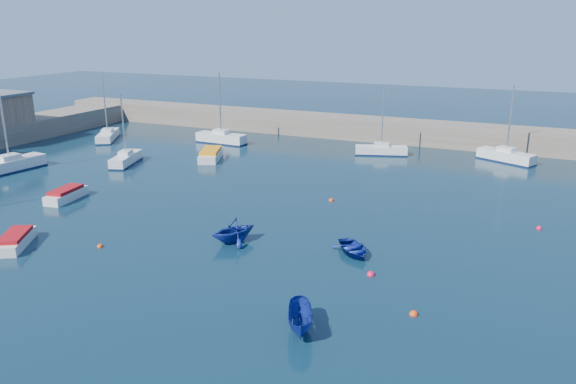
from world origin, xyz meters
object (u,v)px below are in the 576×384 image
at_px(sailboat_3, 126,159).
at_px(sailboat_4, 108,136).
at_px(motorboat_1, 66,194).
at_px(dinghy_center, 353,249).
at_px(motorboat_2, 211,154).
at_px(sailboat_5, 221,138).
at_px(sailboat_7, 506,156).
at_px(sailboat_2, 10,165).
at_px(dinghy_right, 301,320).
at_px(sailboat_6, 381,150).
at_px(dinghy_left, 233,230).
at_px(motorboat_0, 15,240).

xyz_separation_m(sailboat_3, sailboat_4, (-10.30, 9.04, -0.01)).
bearing_deg(sailboat_3, sailboat_4, 121.21).
xyz_separation_m(motorboat_1, dinghy_center, (25.30, -1.16, -0.14)).
bearing_deg(sailboat_3, motorboat_2, 21.40).
height_order(sailboat_5, motorboat_1, sailboat_5).
bearing_deg(sailboat_7, motorboat_1, 158.49).
xyz_separation_m(sailboat_2, dinghy_center, (37.41, -5.98, -0.33)).
relative_size(sailboat_7, dinghy_center, 2.50).
height_order(sailboat_5, dinghy_right, sailboat_5).
relative_size(sailboat_6, motorboat_2, 1.32).
distance_m(motorboat_1, dinghy_left, 17.55).
distance_m(sailboat_5, sailboat_7, 32.64).
relative_size(sailboat_2, sailboat_4, 1.11).
distance_m(sailboat_4, motorboat_2, 17.52).
bearing_deg(dinghy_right, motorboat_0, 150.29).
xyz_separation_m(sailboat_3, sailboat_6, (23.13, 15.01, -0.03)).
bearing_deg(dinghy_center, sailboat_7, 36.95).
xyz_separation_m(sailboat_5, sailboat_7, (32.39, 4.05, -0.04)).
height_order(sailboat_3, sailboat_4, sailboat_4).
xyz_separation_m(sailboat_5, dinghy_center, (25.14, -26.15, -0.33)).
bearing_deg(dinghy_center, motorboat_0, 161.24).
bearing_deg(sailboat_6, sailboat_2, 107.03).
xyz_separation_m(sailboat_5, dinghy_left, (17.20, -27.57, 0.18)).
bearing_deg(dinghy_left, sailboat_2, -164.95).
bearing_deg(sailboat_6, dinghy_right, 171.62).
distance_m(motorboat_1, dinghy_center, 25.32).
xyz_separation_m(sailboat_6, motorboat_1, (-19.62, -26.83, -0.07)).
relative_size(sailboat_7, motorboat_1, 1.89).
relative_size(sailboat_3, motorboat_2, 1.29).
distance_m(sailboat_7, motorboat_2, 31.43).
bearing_deg(sailboat_2, sailboat_5, 65.83).
bearing_deg(motorboat_2, sailboat_6, 8.66).
height_order(sailboat_5, dinghy_center, sailboat_5).
xyz_separation_m(sailboat_4, motorboat_0, (18.36, -29.90, -0.13)).
height_order(sailboat_4, motorboat_0, sailboat_4).
distance_m(sailboat_2, dinghy_center, 37.89).
distance_m(sailboat_3, sailboat_4, 13.71).
xyz_separation_m(sailboat_3, sailboat_7, (36.05, 17.22, 0.06)).
bearing_deg(dinghy_right, motorboat_2, 104.35).
relative_size(sailboat_3, sailboat_7, 0.91).
height_order(sailboat_2, sailboat_4, sailboat_2).
relative_size(sailboat_2, dinghy_center, 2.86).
height_order(motorboat_2, dinghy_left, dinghy_left).
distance_m(sailboat_6, motorboat_2, 18.82).
relative_size(motorboat_0, dinghy_left, 1.33).
bearing_deg(dinghy_left, motorboat_1, -159.30).
bearing_deg(motorboat_0, dinghy_right, -35.78).
bearing_deg(dinghy_right, sailboat_3, 118.03).
xyz_separation_m(sailboat_7, motorboat_2, (-29.18, -11.67, -0.11)).
bearing_deg(motorboat_2, sailboat_5, 91.27).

